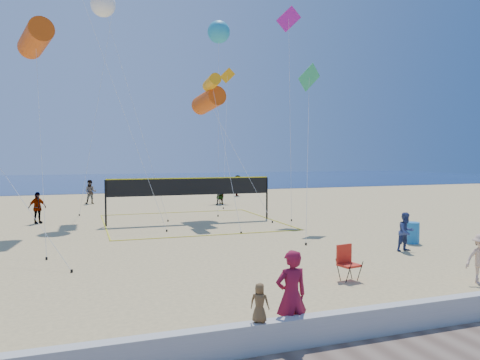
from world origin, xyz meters
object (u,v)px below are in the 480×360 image
object	(u,v)px
volleyball_net	(191,191)
trash_barrel	(412,233)
camp_chair	(347,260)
woman	(291,296)

from	to	relation	value
volleyball_net	trash_barrel	bearing A→B (deg)	-50.87
trash_barrel	volleyball_net	bearing A→B (deg)	128.20
camp_chair	trash_barrel	xyz separation A→B (m)	(5.93, 4.16, -0.15)
camp_chair	volleyball_net	xyz separation A→B (m)	(-1.49, 13.59, 1.14)
camp_chair	volleyball_net	size ratio (longest dim) A/B	0.12
trash_barrel	volleyball_net	size ratio (longest dim) A/B	0.09
woman	trash_barrel	xyz separation A→B (m)	(9.60, 7.84, -0.48)
woman	trash_barrel	world-z (taller)	woman
camp_chair	woman	bearing A→B (deg)	-144.74
woman	volleyball_net	xyz separation A→B (m)	(2.18, 17.27, 0.81)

